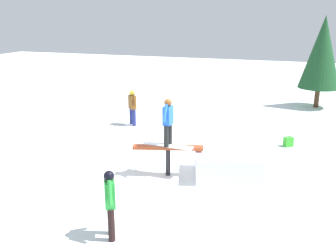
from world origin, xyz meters
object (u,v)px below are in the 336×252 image
main_rider_on_rail (168,123)px  pine_tree_near (322,52)px  rail_feature (168,151)px  backpack_on_snow (288,142)px  bystander_brown (132,106)px  bystander_green (110,201)px

main_rider_on_rail → pine_tree_near: pine_tree_near is taller
rail_feature → backpack_on_snow: 4.98m
bystander_brown → bystander_green: bystander_green is taller
bystander_green → pine_tree_near: pine_tree_near is taller
bystander_brown → backpack_on_snow: 6.41m
main_rider_on_rail → pine_tree_near: bearing=-110.5°
main_rider_on_rail → pine_tree_near: 11.30m
rail_feature → bystander_green: bearing=72.5°
main_rider_on_rail → backpack_on_snow: 5.14m
main_rider_on_rail → pine_tree_near: (-4.39, -10.35, 1.16)m
rail_feature → pine_tree_near: pine_tree_near is taller
rail_feature → main_rider_on_rail: (0.00, 0.00, 0.84)m
main_rider_on_rail → bystander_green: size_ratio=0.98×
bystander_brown → bystander_green: size_ratio=1.00×
backpack_on_snow → bystander_brown: bearing=136.4°
bystander_green → pine_tree_near: bearing=132.5°
bystander_brown → pine_tree_near: 9.74m
bystander_brown → backpack_on_snow: (-6.34, 0.68, -0.67)m
pine_tree_near → rail_feature: bearing=67.0°
rail_feature → bystander_brown: size_ratio=1.34×
pine_tree_near → backpack_on_snow: bearing=80.2°
bystander_green → backpack_on_snow: bystander_green is taller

